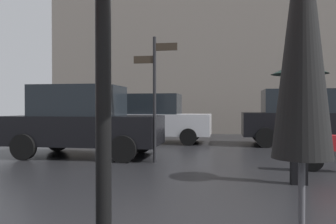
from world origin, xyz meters
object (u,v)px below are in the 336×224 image
at_px(parked_car_right, 84,121).
at_px(parked_car_distant, 153,118).
at_px(pedestrian_with_umbrella, 300,92).
at_px(parked_car_left, 301,117).
at_px(parked_scooter, 332,146).
at_px(street_signpost, 155,87).
at_px(folded_patio_umbrella_near, 302,53).

xyz_separation_m(parked_car_right, parked_car_distant, (1.11, 3.90, -0.05)).
bearing_deg(parked_car_right, parked_car_distant, 82.74).
distance_m(pedestrian_with_umbrella, parked_car_left, 6.54).
xyz_separation_m(parked_scooter, street_signpost, (-3.90, 0.63, 1.30)).
distance_m(parked_car_left, parked_car_distant, 5.33).
height_order(parked_car_distant, street_signpost, street_signpost).
relative_size(parked_scooter, street_signpost, 0.44).
relative_size(folded_patio_umbrella_near, pedestrian_with_umbrella, 1.16).
xyz_separation_m(folded_patio_umbrella_near, street_signpost, (-2.10, 6.41, 0.21)).
bearing_deg(parked_scooter, pedestrian_with_umbrella, -105.74).
bearing_deg(parked_car_left, parked_scooter, 87.37).
height_order(parked_car_left, parked_car_right, parked_car_left).
relative_size(pedestrian_with_umbrella, parked_car_left, 0.52).
bearing_deg(folded_patio_umbrella_near, parked_car_distant, 105.82).
bearing_deg(parked_scooter, parked_car_left, 104.60).
height_order(folded_patio_umbrella_near, parked_scooter, folded_patio_umbrella_near).
height_order(folded_patio_umbrella_near, parked_car_distant, folded_patio_umbrella_near).
relative_size(parked_car_left, parked_car_right, 1.01).
relative_size(parked_car_left, parked_car_distant, 0.97).
xyz_separation_m(parked_car_distant, street_signpost, (1.03, -4.63, 0.93)).
distance_m(parked_scooter, parked_car_left, 5.09).
bearing_deg(parked_car_right, parked_scooter, -4.03).
distance_m(parked_car_left, street_signpost, 6.24).
height_order(folded_patio_umbrella_near, street_signpost, street_signpost).
xyz_separation_m(pedestrian_with_umbrella, parked_car_right, (-5.12, 2.68, -0.63)).
distance_m(pedestrian_with_umbrella, parked_scooter, 1.93).
relative_size(parked_car_distant, street_signpost, 1.38).
bearing_deg(parked_car_left, parked_car_right, 31.71).
bearing_deg(parked_scooter, folded_patio_umbrella_near, -88.22).
height_order(parked_car_left, parked_car_distant, parked_car_left).
height_order(parked_car_left, street_signpost, street_signpost).
xyz_separation_m(folded_patio_umbrella_near, parked_car_distant, (-3.13, 11.04, -0.72)).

